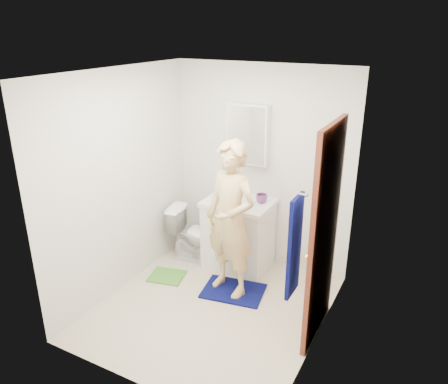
# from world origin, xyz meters

# --- Properties ---
(floor) EXTENTS (2.20, 2.40, 0.02)m
(floor) POSITION_xyz_m (0.00, 0.00, -0.01)
(floor) COLOR beige
(floor) RESTS_ON ground
(ceiling) EXTENTS (2.20, 2.40, 0.02)m
(ceiling) POSITION_xyz_m (0.00, 0.00, 2.41)
(ceiling) COLOR white
(ceiling) RESTS_ON ground
(wall_back) EXTENTS (2.20, 0.02, 2.40)m
(wall_back) POSITION_xyz_m (0.00, 1.21, 1.20)
(wall_back) COLOR silver
(wall_back) RESTS_ON ground
(wall_front) EXTENTS (2.20, 0.02, 2.40)m
(wall_front) POSITION_xyz_m (0.00, -1.21, 1.20)
(wall_front) COLOR silver
(wall_front) RESTS_ON ground
(wall_left) EXTENTS (0.02, 2.40, 2.40)m
(wall_left) POSITION_xyz_m (-1.11, 0.00, 1.20)
(wall_left) COLOR silver
(wall_left) RESTS_ON ground
(wall_right) EXTENTS (0.02, 2.40, 2.40)m
(wall_right) POSITION_xyz_m (1.11, 0.00, 1.20)
(wall_right) COLOR silver
(wall_right) RESTS_ON ground
(vanity_cabinet) EXTENTS (0.75, 0.55, 0.80)m
(vanity_cabinet) POSITION_xyz_m (-0.15, 0.91, 0.40)
(vanity_cabinet) COLOR white
(vanity_cabinet) RESTS_ON floor
(countertop) EXTENTS (0.79, 0.59, 0.05)m
(countertop) POSITION_xyz_m (-0.15, 0.91, 0.83)
(countertop) COLOR white
(countertop) RESTS_ON vanity_cabinet
(sink_basin) EXTENTS (0.40, 0.40, 0.03)m
(sink_basin) POSITION_xyz_m (-0.15, 0.91, 0.84)
(sink_basin) COLOR white
(sink_basin) RESTS_ON countertop
(faucet) EXTENTS (0.03, 0.03, 0.12)m
(faucet) POSITION_xyz_m (-0.15, 1.09, 0.91)
(faucet) COLOR silver
(faucet) RESTS_ON countertop
(medicine_cabinet) EXTENTS (0.50, 0.12, 0.70)m
(medicine_cabinet) POSITION_xyz_m (-0.15, 1.14, 1.60)
(medicine_cabinet) COLOR white
(medicine_cabinet) RESTS_ON wall_back
(mirror_panel) EXTENTS (0.46, 0.01, 0.66)m
(mirror_panel) POSITION_xyz_m (-0.15, 1.08, 1.60)
(mirror_panel) COLOR white
(mirror_panel) RESTS_ON wall_back
(door) EXTENTS (0.05, 0.80, 2.05)m
(door) POSITION_xyz_m (1.07, 0.15, 1.02)
(door) COLOR brown
(door) RESTS_ON ground
(door_knob) EXTENTS (0.07, 0.07, 0.07)m
(door_knob) POSITION_xyz_m (1.03, -0.17, 0.95)
(door_knob) COLOR gold
(door_knob) RESTS_ON door
(towel) EXTENTS (0.03, 0.24, 0.80)m
(towel) POSITION_xyz_m (1.03, -0.57, 1.25)
(towel) COLOR #080D51
(towel) RESTS_ON wall_right
(towel_hook) EXTENTS (0.06, 0.02, 0.02)m
(towel_hook) POSITION_xyz_m (1.07, -0.57, 1.67)
(towel_hook) COLOR silver
(towel_hook) RESTS_ON wall_right
(toilet) EXTENTS (0.73, 0.49, 0.69)m
(toilet) POSITION_xyz_m (-0.68, 0.80, 0.34)
(toilet) COLOR white
(toilet) RESTS_ON floor
(bath_mat) EXTENTS (0.73, 0.58, 0.02)m
(bath_mat) POSITION_xyz_m (0.07, 0.35, 0.01)
(bath_mat) COLOR #080D51
(bath_mat) RESTS_ON floor
(green_rug) EXTENTS (0.46, 0.41, 0.02)m
(green_rug) POSITION_xyz_m (-0.76, 0.26, 0.01)
(green_rug) COLOR #519F35
(green_rug) RESTS_ON floor
(soap_dispenser) EXTENTS (0.11, 0.11, 0.21)m
(soap_dispenser) POSITION_xyz_m (-0.36, 0.85, 0.95)
(soap_dispenser) COLOR #C65C63
(soap_dispenser) RESTS_ON countertop
(toothbrush_cup) EXTENTS (0.13, 0.13, 0.10)m
(toothbrush_cup) POSITION_xyz_m (0.10, 0.99, 0.90)
(toothbrush_cup) COLOR #723B82
(toothbrush_cup) RESTS_ON countertop
(man) EXTENTS (0.70, 0.55, 1.70)m
(man) POSITION_xyz_m (0.03, 0.35, 0.87)
(man) COLOR #DFBE7D
(man) RESTS_ON bath_mat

